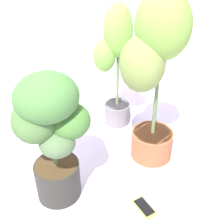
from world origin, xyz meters
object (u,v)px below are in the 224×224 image
at_px(potted_plant_back_right, 119,59).
at_px(potted_plant_front_right, 154,68).
at_px(cell_phone, 144,207).
at_px(potted_plant_front_left, 51,129).

bearing_deg(potted_plant_back_right, potted_plant_front_right, -89.01).
distance_m(potted_plant_front_right, cell_phone, 0.72).
distance_m(potted_plant_front_left, potted_plant_back_right, 0.76).
distance_m(potted_plant_front_left, potted_plant_front_right, 0.61).
bearing_deg(potted_plant_back_right, potted_plant_front_left, -139.43).
bearing_deg(cell_phone, potted_plant_back_right, 67.83).
bearing_deg(potted_plant_front_left, potted_plant_front_right, 7.83).
bearing_deg(potted_plant_front_left, cell_phone, -36.16).
relative_size(potted_plant_back_right, cell_phone, 5.57).
bearing_deg(potted_plant_front_right, potted_plant_front_left, -172.17).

